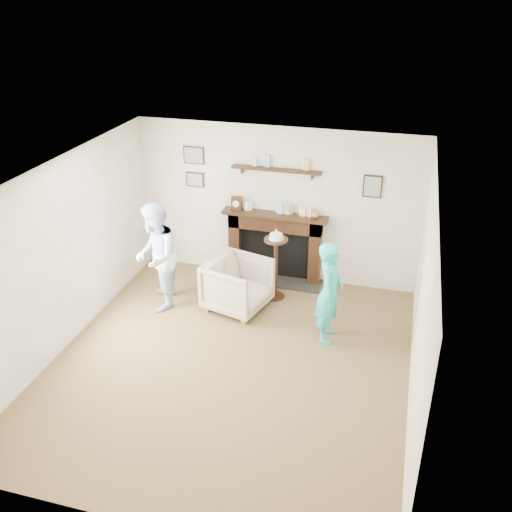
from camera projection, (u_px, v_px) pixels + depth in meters
The scene contains 6 objects.
ground at pixel (230, 364), 7.36m from camera, with size 5.00×5.00×0.00m, color brown.
room_shell at pixel (244, 228), 7.23m from camera, with size 4.54×5.02×2.52m.
armchair at pixel (238, 307), 8.59m from camera, with size 0.83×0.85×0.78m, color tan.
man at pixel (160, 305), 8.65m from camera, with size 0.80×0.62×1.65m, color silver.
woman at pixel (326, 338), 7.88m from camera, with size 0.53×0.35×1.44m, color teal.
pedestal_table at pixel (276, 256), 8.56m from camera, with size 0.36×0.36×1.14m.
Camera 1 is at (1.92, -5.65, 4.54)m, focal length 40.00 mm.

